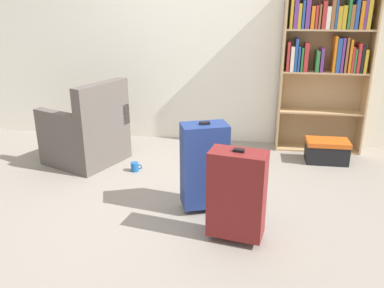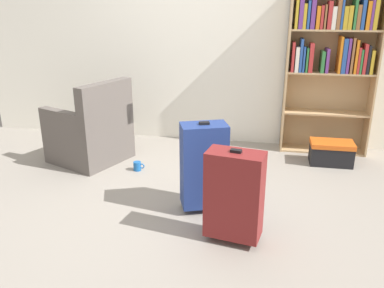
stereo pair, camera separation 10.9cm
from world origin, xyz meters
name	(u,v)px [view 1 (the left image)]	position (x,y,z in m)	size (l,w,h in m)	color
ground_plane	(163,204)	(0.00, 0.00, 0.00)	(9.74, 9.74, 0.00)	gray
back_wall	(193,34)	(0.00, 1.82, 1.30)	(5.57, 0.10, 2.60)	silver
bookshelf	(326,54)	(1.52, 1.63, 1.12)	(0.96, 0.27, 1.83)	tan
armchair	(88,134)	(-1.02, 0.86, 0.32)	(0.92, 0.92, 0.90)	#59514C
mug	(135,167)	(-0.44, 0.66, 0.05)	(0.12, 0.08, 0.10)	#1959A5
storage_box	(327,150)	(1.57, 1.21, 0.13)	(0.45, 0.28, 0.25)	black
suitcase_dark_red	(237,194)	(0.65, -0.45, 0.37)	(0.43, 0.29, 0.72)	maroon
suitcase_navy_blue	(204,165)	(0.36, -0.02, 0.40)	(0.43, 0.34, 0.78)	navy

